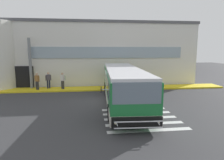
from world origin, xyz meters
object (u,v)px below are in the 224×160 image
Objects in this scene: entry_support_column at (30,63)px; bus_main_foreground at (123,86)px; passenger_near_column at (37,80)px; safety_bollard_yellow at (115,87)px; passenger_at_curb_edge at (63,80)px; passenger_by_doorway at (48,79)px.

entry_support_column is 0.43× the size of bus_main_foreground.
passenger_near_column is 7.72m from safety_bollard_yellow.
entry_support_column is 8.92m from safety_bollard_yellow.
passenger_near_column and passenger_at_curb_edge have the same top height.
entry_support_column is 3.06× the size of passenger_at_curb_edge.
bus_main_foreground is at bearing -89.17° from safety_bollard_yellow.
passenger_near_column reaches higher than safety_bollard_yellow.
safety_bollard_yellow is at bearing -10.86° from passenger_at_curb_edge.
entry_support_column reaches higher than safety_bollard_yellow.
bus_main_foreground reaches higher than safety_bollard_yellow.
safety_bollard_yellow is at bearing -6.87° from passenger_near_column.
passenger_by_doorway is at bearing 162.05° from passenger_at_curb_edge.
passenger_by_doorway is 1.86× the size of safety_bollard_yellow.
entry_support_column reaches higher than passenger_by_doorway.
safety_bollard_yellow is at bearing -12.04° from entry_support_column.
entry_support_column is at bearing 132.31° from passenger_near_column.
passenger_at_curb_edge is (2.48, 0.07, 0.03)m from passenger_near_column.
passenger_by_doorway is 1.00× the size of passenger_at_curb_edge.
passenger_at_curb_edge is at bearing 169.14° from safety_bollard_yellow.
bus_main_foreground is 4.46m from safety_bollard_yellow.
safety_bollard_yellow is (6.67, -1.48, -0.63)m from passenger_by_doorway.
passenger_near_column is at bearing -150.17° from passenger_by_doorway.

